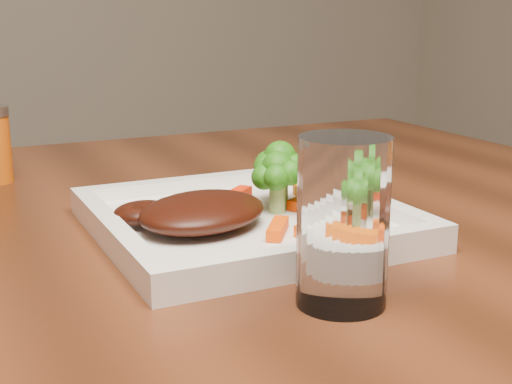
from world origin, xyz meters
name	(u,v)px	position (x,y,z in m)	size (l,w,h in m)	color
plate	(246,225)	(0.23, 0.00, 0.76)	(0.27, 0.27, 0.01)	white
steak	(203,212)	(0.18, 0.00, 0.78)	(0.13, 0.10, 0.03)	#391108
broccoli_0	(280,170)	(0.28, 0.04, 0.80)	(0.06, 0.06, 0.07)	#267413
broccoli_1	(316,174)	(0.31, 0.02, 0.79)	(0.06, 0.06, 0.06)	#346C12
broccoli_2	(325,188)	(0.30, -0.03, 0.79)	(0.05, 0.05, 0.06)	#217A14
broccoli_3	(277,181)	(0.27, 0.01, 0.79)	(0.06, 0.06, 0.06)	#1A6711
carrot_0	(329,228)	(0.28, -0.07, 0.77)	(0.06, 0.02, 0.01)	#FD5C04
carrot_2	(278,229)	(0.23, -0.05, 0.77)	(0.05, 0.01, 0.01)	#F74704
carrot_3	(317,189)	(0.34, 0.05, 0.77)	(0.05, 0.01, 0.01)	orange
carrot_4	(235,196)	(0.25, 0.07, 0.77)	(0.05, 0.01, 0.01)	#F22803
carrot_5	(318,208)	(0.30, -0.01, 0.77)	(0.06, 0.02, 0.01)	red
drinking_glass	(343,222)	(0.22, -0.18, 0.81)	(0.06, 0.06, 0.12)	white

